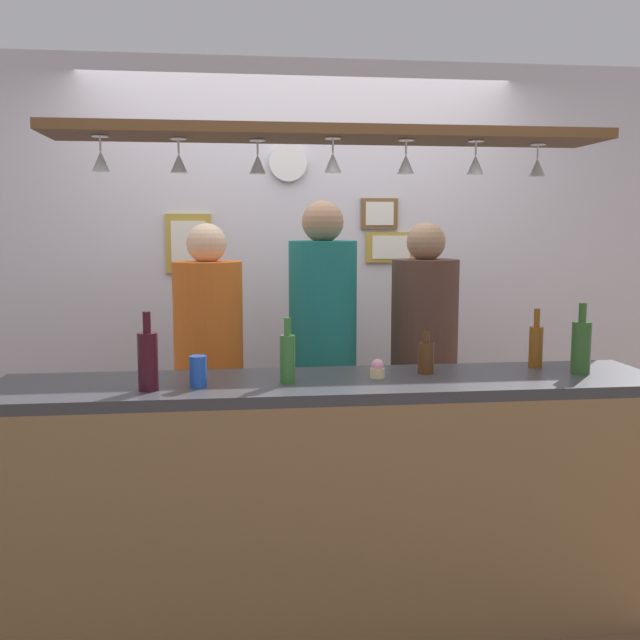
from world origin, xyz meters
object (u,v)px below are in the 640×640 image
(bottle_beer_green_import, at_px, (288,357))
(cupcake, at_px, (377,369))
(bottle_beer_amber_tall, at_px, (536,345))
(picture_frame_upper_small, at_px, (379,214))
(picture_frame_caricature, at_px, (189,244))
(bottle_champagne_green, at_px, (581,346))
(bottle_beer_brown_stubby, at_px, (426,357))
(person_left_orange_shirt, at_px, (209,357))
(person_middle_teal_shirt, at_px, (323,340))
(picture_frame_lower_pair, at_px, (391,247))
(wall_clock, at_px, (288,162))
(drink_can, at_px, (198,372))
(bottle_wine_dark_red, at_px, (148,360))
(person_right_brown_shirt, at_px, (424,352))

(bottle_beer_green_import, height_order, cupcake, bottle_beer_green_import)
(bottle_beer_amber_tall, relative_size, cupcake, 3.33)
(picture_frame_upper_small, bearing_deg, picture_frame_caricature, 180.00)
(bottle_champagne_green, height_order, bottle_beer_green_import, bottle_champagne_green)
(bottle_beer_green_import, bearing_deg, bottle_beer_brown_stubby, 11.33)
(person_left_orange_shirt, relative_size, picture_frame_upper_small, 7.52)
(person_middle_teal_shirt, xyz_separation_m, bottle_beer_brown_stubby, (0.36, -0.64, 0.02))
(bottle_beer_amber_tall, xyz_separation_m, cupcake, (-0.74, -0.14, -0.06))
(picture_frame_caricature, bearing_deg, picture_frame_lower_pair, 0.00)
(bottle_champagne_green, xyz_separation_m, picture_frame_caricature, (-1.69, 1.42, 0.40))
(bottle_beer_green_import, xyz_separation_m, wall_clock, (0.12, 1.44, 0.88))
(bottle_beer_amber_tall, distance_m, picture_frame_lower_pair, 1.37)
(person_left_orange_shirt, distance_m, picture_frame_caricature, 0.89)
(bottle_beer_brown_stubby, distance_m, picture_frame_upper_small, 1.47)
(bottle_beer_brown_stubby, bearing_deg, drink_can, -170.63)
(person_middle_teal_shirt, bearing_deg, bottle_beer_amber_tall, -33.15)
(person_left_orange_shirt, xyz_separation_m, picture_frame_lower_pair, (1.07, 0.69, 0.52))
(bottle_beer_amber_tall, height_order, picture_frame_upper_small, picture_frame_upper_small)
(drink_can, relative_size, picture_frame_lower_pair, 0.41)
(bottle_champagne_green, bearing_deg, bottle_beer_brown_stubby, 172.32)
(bottle_beer_green_import, relative_size, wall_clock, 1.18)
(person_left_orange_shirt, relative_size, bottle_beer_brown_stubby, 9.19)
(picture_frame_lower_pair, bearing_deg, bottle_beer_amber_tall, -73.48)
(drink_can, relative_size, wall_clock, 0.55)
(drink_can, bearing_deg, wall_clock, 72.39)
(picture_frame_caricature, height_order, wall_clock, wall_clock)
(wall_clock, bearing_deg, bottle_champagne_green, -51.59)
(bottle_wine_dark_red, height_order, picture_frame_upper_small, picture_frame_upper_small)
(picture_frame_lower_pair, bearing_deg, person_right_brown_shirt, -87.85)
(person_middle_teal_shirt, bearing_deg, wall_clock, 99.59)
(wall_clock, bearing_deg, picture_frame_upper_small, 0.66)
(picture_frame_caricature, bearing_deg, person_middle_teal_shirt, -44.87)
(bottle_beer_green_import, relative_size, picture_frame_caricature, 0.76)
(picture_frame_caricature, bearing_deg, bottle_beer_brown_stubby, -51.65)
(cupcake, relative_size, wall_clock, 0.35)
(bottle_champagne_green, distance_m, picture_frame_upper_small, 1.63)
(bottle_beer_green_import, height_order, picture_frame_lower_pair, picture_frame_lower_pair)
(drink_can, height_order, picture_frame_upper_small, picture_frame_upper_small)
(person_middle_teal_shirt, bearing_deg, picture_frame_caricature, 135.13)
(picture_frame_lower_pair, height_order, picture_frame_caricature, picture_frame_caricature)
(picture_frame_caricature, bearing_deg, wall_clock, -0.62)
(bottle_beer_brown_stubby, relative_size, wall_clock, 0.82)
(picture_frame_lower_pair, bearing_deg, drink_can, -126.12)
(cupcake, xyz_separation_m, wall_clock, (-0.25, 1.39, 0.95))
(bottle_beer_brown_stubby, distance_m, bottle_beer_green_import, 0.61)
(bottle_beer_green_import, bearing_deg, picture_frame_lower_pair, 63.09)
(person_middle_teal_shirt, xyz_separation_m, drink_can, (-0.58, -0.79, 0.01))
(picture_frame_upper_small, xyz_separation_m, wall_clock, (-0.54, -0.01, 0.29))
(bottle_wine_dark_red, bearing_deg, person_right_brown_shirt, 32.70)
(drink_can, height_order, cupcake, drink_can)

